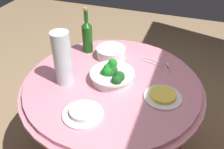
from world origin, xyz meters
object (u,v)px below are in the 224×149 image
food_plate_fried_egg (163,96)px  broccoli_bowl (112,75)px  label_placard_front (167,67)px  food_plate_rice (83,113)px  plate_stack (111,52)px  wine_bottle (87,36)px  decorative_fruit_vase (63,61)px  serving_tongs (152,62)px

food_plate_fried_egg → broccoli_bowl: bearing=-99.8°
broccoli_bowl → food_plate_fried_egg: (0.06, 0.33, -0.03)m
label_placard_front → food_plate_rice: bearing=-32.5°
plate_stack → label_placard_front: size_ratio=3.82×
wine_bottle → decorative_fruit_vase: (0.39, 0.02, 0.02)m
food_plate_rice → label_placard_front: (-0.56, 0.35, 0.02)m
broccoli_bowl → wine_bottle: wine_bottle is taller
plate_stack → food_plate_fried_egg: (0.33, 0.43, -0.02)m
label_placard_front → wine_bottle: bearing=-96.5°
serving_tongs → food_plate_fried_egg: size_ratio=0.76×
plate_stack → broccoli_bowl: bearing=21.1°
broccoli_bowl → serving_tongs: size_ratio=1.68×
wine_bottle → food_plate_fried_egg: wine_bottle is taller
food_plate_rice → label_placard_front: 0.66m
food_plate_rice → serving_tongs: bearing=159.1°
plate_stack → decorative_fruit_vase: bearing=-24.8°
wine_bottle → food_plate_fried_egg: (0.35, 0.62, -0.12)m
serving_tongs → label_placard_front: 0.14m
label_placard_front → decorative_fruit_vase: bearing=-61.0°
serving_tongs → food_plate_rice: (0.63, -0.24, 0.01)m
broccoli_bowl → serving_tongs: broccoli_bowl is taller
plate_stack → food_plate_rice: (0.61, 0.06, -0.02)m
wine_bottle → food_plate_fried_egg: size_ratio=1.53×
plate_stack → serving_tongs: (-0.03, 0.30, -0.03)m
decorative_fruit_vase → serving_tongs: (-0.40, 0.47, -0.14)m
broccoli_bowl → decorative_fruit_vase: decorative_fruit_vase is taller
plate_stack → serving_tongs: 0.30m
decorative_fruit_vase → food_plate_rice: size_ratio=1.55×
decorative_fruit_vase → food_plate_fried_egg: 0.62m
decorative_fruit_vase → food_plate_fried_egg: bearing=94.2°
wine_bottle → serving_tongs: size_ratio=2.02×
decorative_fruit_vase → serving_tongs: 0.63m
food_plate_rice → label_placard_front: size_ratio=4.00×
broccoli_bowl → label_placard_front: broccoli_bowl is taller
serving_tongs → wine_bottle: bearing=-89.0°
plate_stack → label_placard_front: plate_stack is taller
broccoli_bowl → food_plate_fried_egg: broccoli_bowl is taller
serving_tongs → food_plate_fried_egg: 0.38m
serving_tongs → plate_stack: bearing=-84.9°
plate_stack → food_plate_fried_egg: bearing=52.8°
decorative_fruit_vase → serving_tongs: decorative_fruit_vase is taller
broccoli_bowl → label_placard_front: bearing=126.0°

